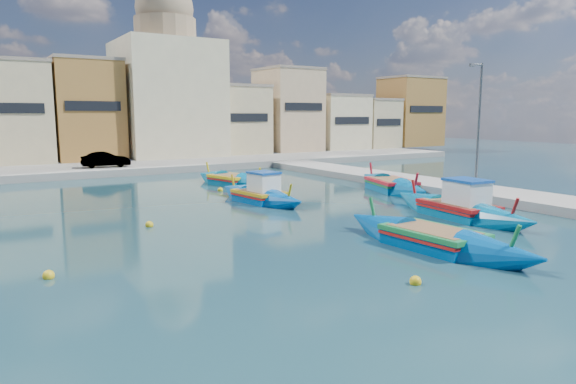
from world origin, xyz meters
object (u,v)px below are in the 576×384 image
object	(u,v)px
quay_street_lamp	(478,126)
luzzu_turquoise_cabin	(458,210)
church_block	(167,82)
luzzu_blue_south	(433,241)
luzzu_cyan_mid	(391,186)
luzzu_green	(232,181)
luzzu_blue_cabin	(260,196)

from	to	relation	value
quay_street_lamp	luzzu_turquoise_cabin	world-z (taller)	quay_street_lamp
quay_street_lamp	luzzu_turquoise_cabin	distance (m)	7.93
church_block	luzzu_blue_south	size ratio (longest dim) A/B	2.07
luzzu_turquoise_cabin	luzzu_cyan_mid	bearing A→B (deg)	67.92
luzzu_cyan_mid	luzzu_green	xyz separation A→B (m)	(-7.71, 8.14, -0.02)
luzzu_blue_cabin	luzzu_blue_south	xyz separation A→B (m)	(0.57, -12.51, -0.06)
luzzu_turquoise_cabin	luzzu_blue_cabin	bearing A→B (deg)	124.26
luzzu_cyan_mid	luzzu_blue_cabin	bearing A→B (deg)	175.68
luzzu_cyan_mid	church_block	bearing A→B (deg)	99.68
luzzu_cyan_mid	luzzu_blue_south	xyz separation A→B (m)	(-8.96, -11.79, -0.01)
luzzu_green	luzzu_blue_south	bearing A→B (deg)	-93.61
church_block	luzzu_turquoise_cabin	bearing A→B (deg)	-87.53
church_block	luzzu_cyan_mid	world-z (taller)	church_block
luzzu_turquoise_cabin	luzzu_cyan_mid	distance (m)	8.98
church_block	luzzu_blue_cabin	world-z (taller)	church_block
quay_street_lamp	luzzu_blue_cabin	size ratio (longest dim) A/B	1.01
church_block	luzzu_turquoise_cabin	xyz separation A→B (m)	(1.62, -37.63, -8.05)
quay_street_lamp	luzzu_blue_cabin	distance (m)	13.74
luzzu_turquoise_cabin	luzzu_blue_south	world-z (taller)	luzzu_turquoise_cabin
quay_street_lamp	luzzu_green	bearing A→B (deg)	128.34
quay_street_lamp	luzzu_cyan_mid	world-z (taller)	quay_street_lamp
quay_street_lamp	luzzu_blue_cabin	bearing A→B (deg)	155.68
church_block	quay_street_lamp	xyz separation A→B (m)	(7.44, -34.00, -4.07)
church_block	luzzu_blue_south	bearing A→B (deg)	-95.51
church_block	luzzu_green	bearing A→B (deg)	-97.29
luzzu_blue_cabin	luzzu_blue_south	size ratio (longest dim) A/B	0.86
luzzu_cyan_mid	luzzu_green	world-z (taller)	luzzu_cyan_mid
luzzu_green	church_block	bearing A→B (deg)	82.71
quay_street_lamp	luzzu_cyan_mid	distance (m)	6.66
luzzu_green	quay_street_lamp	bearing A→B (deg)	-51.66
luzzu_blue_cabin	church_block	bearing A→B (deg)	80.99
luzzu_turquoise_cabin	luzzu_blue_cabin	xyz separation A→B (m)	(-6.16, 9.04, -0.03)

